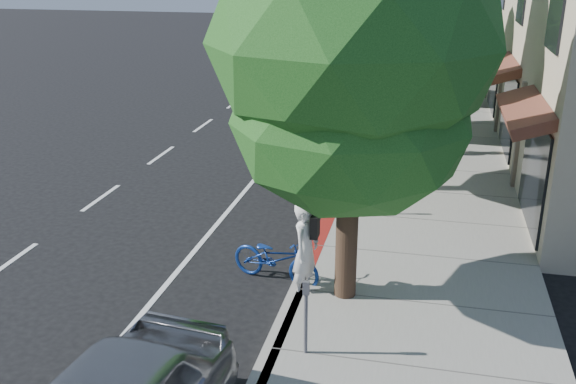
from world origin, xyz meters
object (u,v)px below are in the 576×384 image
(cyclist, at_px, (306,250))
(bicycle, at_px, (276,258))
(silver_suv, at_px, (339,133))
(white_pickup, at_px, (376,66))
(street_tree_2, at_px, (397,21))
(pedestrian, at_px, (415,124))
(street_tree_1, at_px, (384,4))
(dark_suv_far, at_px, (361,59))
(street_tree_0, at_px, (353,49))
(dark_sedan, at_px, (317,100))

(cyclist, distance_m, bicycle, 0.89)
(silver_suv, height_order, white_pickup, silver_suv)
(cyclist, bearing_deg, street_tree_2, 12.09)
(silver_suv, bearing_deg, bicycle, -82.96)
(cyclist, height_order, bicycle, cyclist)
(cyclist, height_order, pedestrian, pedestrian)
(street_tree_2, bearing_deg, street_tree_1, -90.00)
(bicycle, xyz_separation_m, white_pickup, (-0.14, 22.52, 0.22))
(cyclist, height_order, silver_suv, cyclist)
(dark_suv_far, bearing_deg, silver_suv, -80.83)
(street_tree_2, bearing_deg, dark_suv_far, 101.53)
(cyclist, height_order, dark_suv_far, cyclist)
(street_tree_0, distance_m, street_tree_2, 12.02)
(bicycle, relative_size, pedestrian, 1.01)
(cyclist, relative_size, white_pickup, 0.37)
(silver_suv, bearing_deg, white_pickup, 97.48)
(dark_sedan, height_order, pedestrian, pedestrian)
(cyclist, bearing_deg, bicycle, 74.80)
(cyclist, distance_m, silver_suv, 8.88)
(street_tree_1, relative_size, white_pickup, 1.59)
(street_tree_1, bearing_deg, street_tree_2, 90.00)
(street_tree_0, bearing_deg, white_pickup, 93.91)
(silver_suv, bearing_deg, cyclist, -78.63)
(pedestrian, bearing_deg, silver_suv, -7.71)
(white_pickup, distance_m, dark_suv_far, 1.67)
(street_tree_2, height_order, dark_suv_far, street_tree_2)
(street_tree_1, xyz_separation_m, dark_sedan, (-3.10, 8.18, -4.25))
(cyclist, bearing_deg, street_tree_0, -79.83)
(cyclist, distance_m, pedestrian, 9.67)
(street_tree_2, distance_m, dark_suv_far, 13.01)
(street_tree_1, bearing_deg, pedestrian, 76.64)
(bicycle, distance_m, dark_sedan, 13.80)
(street_tree_2, height_order, cyclist, street_tree_2)
(street_tree_2, relative_size, pedestrian, 3.52)
(cyclist, relative_size, silver_suv, 0.30)
(street_tree_0, bearing_deg, bicycle, 161.60)
(dark_sedan, height_order, white_pickup, white_pickup)
(dark_sedan, relative_size, white_pickup, 0.86)
(street_tree_0, distance_m, pedestrian, 10.28)
(white_pickup, xyz_separation_m, pedestrian, (2.43, -13.40, 0.37))
(street_tree_1, height_order, bicycle, street_tree_1)
(street_tree_0, distance_m, cyclist, 3.80)
(street_tree_1, height_order, white_pickup, street_tree_1)
(street_tree_2, distance_m, silver_suv, 4.64)
(street_tree_1, xyz_separation_m, street_tree_2, (0.00, 6.00, -0.95))
(street_tree_1, relative_size, pedestrian, 4.19)
(silver_suv, bearing_deg, street_tree_1, -56.73)
(dark_sedan, relative_size, pedestrian, 2.27)
(silver_suv, xyz_separation_m, dark_sedan, (-1.65, 5.25, -0.14))
(silver_suv, relative_size, white_pickup, 1.23)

